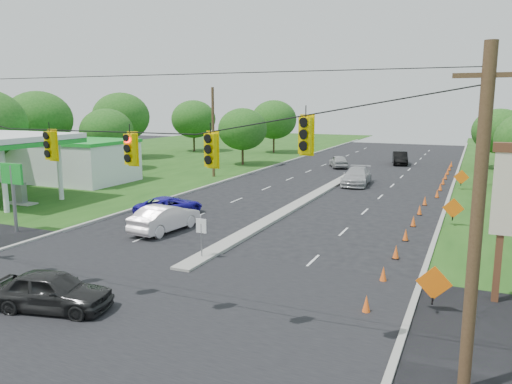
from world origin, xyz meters
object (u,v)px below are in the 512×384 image
at_px(blue_pickup, 169,206).
at_px(black_sedan, 52,291).
at_px(white_sedan, 165,218).
at_px(gas_station, 57,157).

bearing_deg(blue_pickup, black_sedan, 124.21).
relative_size(white_sedan, blue_pickup, 1.01).
bearing_deg(blue_pickup, gas_station, -5.77).
relative_size(gas_station, white_sedan, 4.06).
relative_size(gas_station, black_sedan, 4.45).
distance_m(black_sedan, white_sedan, 11.63).
height_order(gas_station, black_sedan, gas_station).
bearing_deg(white_sedan, black_sedan, 109.46).
xyz_separation_m(gas_station, white_sedan, (18.92, -10.36, -1.78)).
bearing_deg(gas_station, blue_pickup, -22.14).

